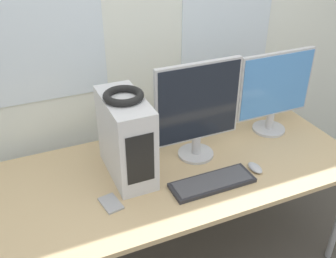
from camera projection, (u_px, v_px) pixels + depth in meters
The scene contains 9 objects.
wall_back at pixel (142, 24), 2.24m from camera, with size 8.00×0.07×2.70m.
desk at pixel (182, 173), 2.14m from camera, with size 1.91×0.87×0.72m.
pc_tower at pixel (126, 138), 1.96m from camera, with size 0.19×0.42×0.43m.
headphones at pixel (123, 96), 1.85m from camera, with size 0.20×0.20×0.04m.
monitor_main at pixel (198, 108), 2.06m from camera, with size 0.48×0.20×0.55m.
monitor_right_near at pixel (275, 90), 2.31m from camera, with size 0.49×0.20×0.51m.
keyboard at pixel (212, 183), 1.98m from camera, with size 0.43×0.15×0.02m.
mouse at pixel (255, 168), 2.08m from camera, with size 0.06×0.10×0.03m.
cell_phone at pixel (111, 203), 1.85m from camera, with size 0.10×0.14×0.01m.
Camera 1 is at (-0.76, -1.11, 1.97)m, focal length 42.00 mm.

